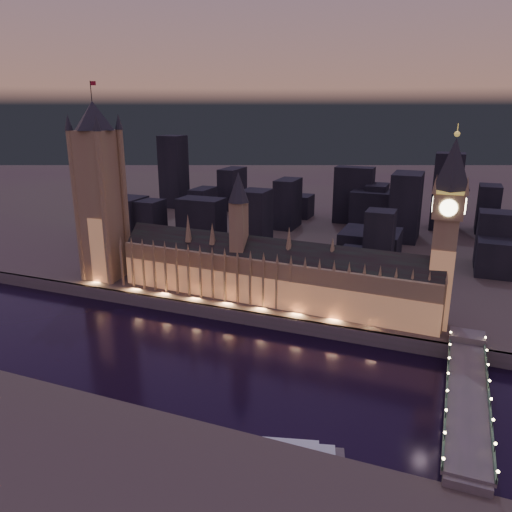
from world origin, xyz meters
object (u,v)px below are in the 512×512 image
at_px(victoria_tower, 99,185).
at_px(westminster_bridge, 466,397).
at_px(palace_of_westminster, 268,272).
at_px(elizabeth_tower, 447,219).
at_px(river_boat, 290,450).

distance_m(victoria_tower, westminster_bridge, 251.59).
relative_size(palace_of_westminster, victoria_tower, 1.55).
height_order(palace_of_westminster, elizabeth_tower, elizabeth_tower).
bearing_deg(river_boat, westminster_bridge, 42.27).
xyz_separation_m(palace_of_westminster, westminster_bridge, (113.54, -65.21, -20.37)).
bearing_deg(river_boat, elizabeth_tower, 69.69).
bearing_deg(elizabeth_tower, westminster_bridge, -76.57).
bearing_deg(palace_of_westminster, river_boat, -65.91).
xyz_separation_m(elizabeth_tower, westminster_bridge, (15.62, -65.38, -61.56)).
bearing_deg(westminster_bridge, palace_of_westminster, 150.13).
relative_size(palace_of_westminster, elizabeth_tower, 1.89).
bearing_deg(victoria_tower, river_boat, -34.64).
relative_size(elizabeth_tower, river_boat, 2.59).
height_order(elizabeth_tower, river_boat, elizabeth_tower).
bearing_deg(elizabeth_tower, palace_of_westminster, -179.90).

